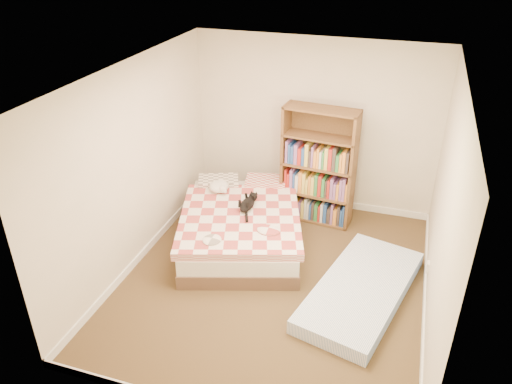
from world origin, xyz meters
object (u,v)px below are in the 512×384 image
(bed, at_px, (241,224))
(black_cat, at_px, (248,203))
(bookshelf, at_px, (318,181))
(white_dog, at_px, (219,187))
(floor_mattress, at_px, (361,290))

(bed, bearing_deg, black_cat, 13.79)
(bookshelf, bearing_deg, black_cat, -126.48)
(white_dog, bearing_deg, floor_mattress, -31.62)
(white_dog, bearing_deg, black_cat, -35.39)
(bed, bearing_deg, white_dog, 124.70)
(bookshelf, xyz_separation_m, floor_mattress, (0.86, -1.56, -0.51))
(black_cat, height_order, white_dog, white_dog)
(bookshelf, xyz_separation_m, white_dog, (-1.28, -0.54, -0.03))
(black_cat, xyz_separation_m, white_dog, (-0.53, 0.29, 0.01))
(white_dog, bearing_deg, bookshelf, 16.76)
(bed, height_order, white_dog, white_dog)
(bed, xyz_separation_m, floor_mattress, (1.69, -0.68, -0.16))
(bed, relative_size, bookshelf, 1.44)
(bed, bearing_deg, bookshelf, 29.05)
(floor_mattress, bearing_deg, white_dog, 168.45)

